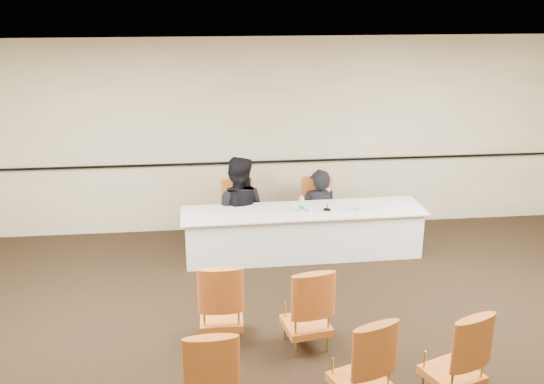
{
  "coord_description": "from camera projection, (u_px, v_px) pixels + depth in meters",
  "views": [
    {
      "loc": [
        -0.97,
        -5.08,
        3.67
      ],
      "look_at": [
        -0.12,
        2.6,
        1.06
      ],
      "focal_mm": 40.0,
      "sensor_mm": 36.0,
      "label": 1
    }
  ],
  "objects": [
    {
      "name": "floor",
      "position": [
        313.0,
        374.0,
        6.06
      ],
      "size": [
        10.0,
        10.0,
        0.0
      ],
      "primitive_type": "plane",
      "color": "black",
      "rests_on": "ground"
    },
    {
      "name": "ceiling",
      "position": [
        321.0,
        72.0,
        5.1
      ],
      "size": [
        10.0,
        10.0,
        0.0
      ],
      "primitive_type": "plane",
      "rotation": [
        3.14,
        0.0,
        0.0
      ],
      "color": "white",
      "rests_on": "ground"
    },
    {
      "name": "wall_back",
      "position": [
        270.0,
        136.0,
        9.34
      ],
      "size": [
        10.0,
        0.04,
        3.0
      ],
      "primitive_type": "cube",
      "color": "beige",
      "rests_on": "ground"
    },
    {
      "name": "wall_rail",
      "position": [
        270.0,
        162.0,
        9.43
      ],
      "size": [
        9.8,
        0.04,
        0.03
      ],
      "primitive_type": "cube",
      "color": "black",
      "rests_on": "wall_back"
    },
    {
      "name": "panel_table",
      "position": [
        303.0,
        233.0,
        8.66
      ],
      "size": [
        3.46,
        0.87,
        0.69
      ],
      "primitive_type": null,
      "rotation": [
        0.0,
        0.0,
        0.02
      ],
      "color": "white",
      "rests_on": "ground"
    },
    {
      "name": "panelist_main",
      "position": [
        318.0,
        220.0,
        9.21
      ],
      "size": [
        0.59,
        0.39,
        1.6
      ],
      "primitive_type": "imported",
      "rotation": [
        0.0,
        0.0,
        3.16
      ],
      "color": "black",
      "rests_on": "ground"
    },
    {
      "name": "panelist_main_chair",
      "position": [
        318.0,
        210.0,
        9.16
      ],
      "size": [
        0.51,
        0.51,
        0.95
      ],
      "primitive_type": null,
      "rotation": [
        0.0,
        0.0,
        0.02
      ],
      "color": "orange",
      "rests_on": "ground"
    },
    {
      "name": "panelist_second",
      "position": [
        238.0,
        214.0,
        9.01
      ],
      "size": [
        1.0,
        0.86,
        1.79
      ],
      "primitive_type": "imported",
      "rotation": [
        0.0,
        0.0,
        2.91
      ],
      "color": "black",
      "rests_on": "ground"
    },
    {
      "name": "panelist_second_chair",
      "position": [
        238.0,
        214.0,
        9.01
      ],
      "size": [
        0.51,
        0.51,
        0.95
      ],
      "primitive_type": null,
      "rotation": [
        0.0,
        0.0,
        0.02
      ],
      "color": "orange",
      "rests_on": "ground"
    },
    {
      "name": "papers",
      "position": [
        346.0,
        210.0,
        8.54
      ],
      "size": [
        0.34,
        0.28,
        0.0
      ],
      "primitive_type": "cube",
      "rotation": [
        0.0,
        0.0,
        -0.2
      ],
      "color": "silver",
      "rests_on": "panel_table"
    },
    {
      "name": "microphone",
      "position": [
        327.0,
        201.0,
        8.5
      ],
      "size": [
        0.16,
        0.23,
        0.29
      ],
      "primitive_type": null,
      "rotation": [
        0.0,
        0.0,
        -0.32
      ],
      "color": "black",
      "rests_on": "panel_table"
    },
    {
      "name": "water_bottle",
      "position": [
        302.0,
        204.0,
        8.46
      ],
      "size": [
        0.09,
        0.09,
        0.24
      ],
      "primitive_type": null,
      "rotation": [
        0.0,
        0.0,
        -0.23
      ],
      "color": "#17827C",
      "rests_on": "panel_table"
    },
    {
      "name": "drinking_glass",
      "position": [
        311.0,
        209.0,
        8.45
      ],
      "size": [
        0.08,
        0.08,
        0.1
      ],
      "primitive_type": "cylinder",
      "rotation": [
        0.0,
        0.0,
        0.41
      ],
      "color": "white",
      "rests_on": "panel_table"
    },
    {
      "name": "coffee_cup",
      "position": [
        361.0,
        206.0,
        8.5
      ],
      "size": [
        0.11,
        0.11,
        0.14
      ],
      "primitive_type": "cylinder",
      "rotation": [
        0.0,
        0.0,
        0.35
      ],
      "color": "white",
      "rests_on": "panel_table"
    },
    {
      "name": "aud_chair_front_left",
      "position": [
        221.0,
        301.0,
        6.52
      ],
      "size": [
        0.51,
        0.51,
        0.95
      ],
      "primitive_type": null,
      "rotation": [
        0.0,
        0.0,
        -0.01
      ],
      "color": "orange",
      "rests_on": "ground"
    },
    {
      "name": "aud_chair_front_mid",
      "position": [
        306.0,
        306.0,
        6.4
      ],
      "size": [
        0.58,
        0.58,
        0.95
      ],
      "primitive_type": null,
      "rotation": [
        0.0,
        0.0,
        0.18
      ],
      "color": "orange",
      "rests_on": "ground"
    },
    {
      "name": "aud_chair_back_left",
      "position": [
        211.0,
        372.0,
        5.3
      ],
      "size": [
        0.52,
        0.52,
        0.95
      ],
      "primitive_type": null,
      "rotation": [
        0.0,
        0.0,
        0.03
      ],
      "color": "orange",
      "rests_on": "ground"
    },
    {
      "name": "aud_chair_back_mid",
      "position": [
        361.0,
        361.0,
        5.46
      ],
      "size": [
        0.64,
        0.64,
        0.95
      ],
      "primitive_type": null,
      "rotation": [
        0.0,
        0.0,
        0.35
      ],
      "color": "orange",
      "rests_on": "ground"
    },
    {
      "name": "aud_chair_back_right",
      "position": [
        454.0,
        354.0,
        5.57
      ],
      "size": [
        0.65,
        0.65,
        0.95
      ],
      "primitive_type": null,
      "rotation": [
        0.0,
        0.0,
        0.37
      ],
      "color": "orange",
      "rests_on": "ground"
    }
  ]
}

